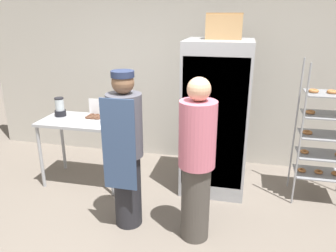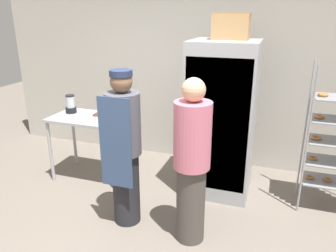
{
  "view_description": "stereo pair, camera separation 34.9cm",
  "coord_description": "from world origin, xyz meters",
  "px_view_note": "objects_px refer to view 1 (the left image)",
  "views": [
    {
      "loc": [
        0.84,
        -2.46,
        2.2
      ],
      "look_at": [
        0.11,
        0.76,
        1.05
      ],
      "focal_mm": 35.0,
      "sensor_mm": 36.0,
      "label": 1
    },
    {
      "loc": [
        1.18,
        -2.36,
        2.2
      ],
      "look_at": [
        0.11,
        0.76,
        1.05
      ],
      "focal_mm": 35.0,
      "sensor_mm": 36.0,
      "label": 2
    }
  ],
  "objects_px": {
    "blender_pitcher": "(60,108)",
    "person_baker": "(126,150)",
    "refrigerator": "(216,118)",
    "donut_box": "(95,117)",
    "person_customer": "(197,161)",
    "baking_rack": "(325,134)",
    "cardboard_storage_box": "(224,26)"
  },
  "relations": [
    {
      "from": "blender_pitcher",
      "to": "person_baker",
      "type": "xyz_separation_m",
      "value": [
        1.23,
        -0.87,
        -0.12
      ]
    },
    {
      "from": "refrigerator",
      "to": "blender_pitcher",
      "type": "bearing_deg",
      "value": -175.94
    },
    {
      "from": "donut_box",
      "to": "person_customer",
      "type": "distance_m",
      "value": 1.66
    },
    {
      "from": "baking_rack",
      "to": "person_baker",
      "type": "distance_m",
      "value": 2.34
    },
    {
      "from": "blender_pitcher",
      "to": "person_baker",
      "type": "relative_size",
      "value": 0.15
    },
    {
      "from": "refrigerator",
      "to": "blender_pitcher",
      "type": "distance_m",
      "value": 2.06
    },
    {
      "from": "person_baker",
      "to": "baking_rack",
      "type": "bearing_deg",
      "value": 25.9
    },
    {
      "from": "donut_box",
      "to": "cardboard_storage_box",
      "type": "relative_size",
      "value": 0.63
    },
    {
      "from": "donut_box",
      "to": "refrigerator",
      "type": "bearing_deg",
      "value": 9.18
    },
    {
      "from": "blender_pitcher",
      "to": "donut_box",
      "type": "bearing_deg",
      "value": -10.25
    },
    {
      "from": "refrigerator",
      "to": "cardboard_storage_box",
      "type": "distance_m",
      "value": 1.1
    },
    {
      "from": "baking_rack",
      "to": "person_baker",
      "type": "bearing_deg",
      "value": -154.1
    },
    {
      "from": "blender_pitcher",
      "to": "person_baker",
      "type": "bearing_deg",
      "value": -35.13
    },
    {
      "from": "refrigerator",
      "to": "person_customer",
      "type": "bearing_deg",
      "value": -94.36
    },
    {
      "from": "baking_rack",
      "to": "person_customer",
      "type": "height_order",
      "value": "baking_rack"
    },
    {
      "from": "refrigerator",
      "to": "cardboard_storage_box",
      "type": "xyz_separation_m",
      "value": [
        0.04,
        0.09,
        1.09
      ]
    },
    {
      "from": "cardboard_storage_box",
      "to": "refrigerator",
      "type": "bearing_deg",
      "value": -113.59
    },
    {
      "from": "baking_rack",
      "to": "donut_box",
      "type": "distance_m",
      "value": 2.81
    },
    {
      "from": "baking_rack",
      "to": "cardboard_storage_box",
      "type": "relative_size",
      "value": 4.06
    },
    {
      "from": "cardboard_storage_box",
      "to": "person_baker",
      "type": "xyz_separation_m",
      "value": [
        -0.86,
        -1.11,
        -1.17
      ]
    },
    {
      "from": "baking_rack",
      "to": "person_customer",
      "type": "bearing_deg",
      "value": -141.5
    },
    {
      "from": "baking_rack",
      "to": "blender_pitcher",
      "type": "relative_size",
      "value": 6.75
    },
    {
      "from": "baking_rack",
      "to": "person_customer",
      "type": "distance_m",
      "value": 1.75
    },
    {
      "from": "baking_rack",
      "to": "person_customer",
      "type": "xyz_separation_m",
      "value": [
        -1.37,
        -1.09,
        0.0
      ]
    },
    {
      "from": "blender_pitcher",
      "to": "person_baker",
      "type": "distance_m",
      "value": 1.51
    },
    {
      "from": "baking_rack",
      "to": "person_baker",
      "type": "relative_size",
      "value": 1.01
    },
    {
      "from": "blender_pitcher",
      "to": "person_customer",
      "type": "distance_m",
      "value": 2.19
    },
    {
      "from": "donut_box",
      "to": "blender_pitcher",
      "type": "relative_size",
      "value": 1.05
    },
    {
      "from": "baking_rack",
      "to": "donut_box",
      "type": "xyz_separation_m",
      "value": [
        -2.8,
        -0.25,
        0.09
      ]
    },
    {
      "from": "donut_box",
      "to": "person_customer",
      "type": "xyz_separation_m",
      "value": [
        1.43,
        -0.83,
        -0.08
      ]
    },
    {
      "from": "donut_box",
      "to": "person_baker",
      "type": "bearing_deg",
      "value": -48.11
    },
    {
      "from": "baking_rack",
      "to": "cardboard_storage_box",
      "type": "height_order",
      "value": "cardboard_storage_box"
    }
  ]
}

